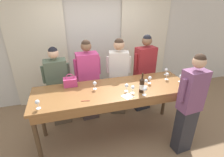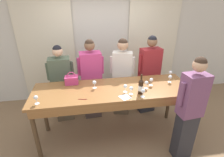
{
  "view_description": "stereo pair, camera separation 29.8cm",
  "coord_description": "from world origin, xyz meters",
  "px_view_note": "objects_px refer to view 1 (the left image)",
  "views": [
    {
      "loc": [
        -0.72,
        -2.51,
        2.46
      ],
      "look_at": [
        0.0,
        0.08,
        1.18
      ],
      "focal_mm": 28.0,
      "sensor_mm": 36.0,
      "label": 1
    },
    {
      "loc": [
        -0.43,
        -2.58,
        2.46
      ],
      "look_at": [
        0.0,
        0.08,
        1.18
      ],
      "focal_mm": 28.0,
      "sensor_mm": 36.0,
      "label": 2
    }
  ],
  "objects_px": {
    "wine_glass_front_mid": "(95,84)",
    "wine_glass_back_mid": "(150,78)",
    "wine_bottle": "(142,85)",
    "wine_glass_center_right": "(166,70)",
    "wine_glass_by_bottle": "(37,102)",
    "wine_glass_front_right": "(191,83)",
    "tasting_bar": "(114,95)",
    "wine_glass_back_left": "(146,81)",
    "handbag": "(70,82)",
    "wine_glass_center_mid": "(133,88)",
    "wine_glass_near_host": "(126,86)",
    "guest_cream_sweater": "(118,76)",
    "wine_glass_front_left": "(145,90)",
    "wine_glass_back_right": "(167,75)",
    "guest_striped_shirt": "(144,74)",
    "host_pouring": "(189,106)",
    "wine_glass_center_left": "(181,77)",
    "guest_pink_top": "(88,81)",
    "guest_olive_jacket": "(58,87)"
  },
  "relations": [
    {
      "from": "tasting_bar",
      "to": "wine_glass_center_right",
      "type": "height_order",
      "value": "wine_glass_center_right"
    },
    {
      "from": "wine_glass_back_right",
      "to": "wine_glass_front_left",
      "type": "bearing_deg",
      "value": -147.43
    },
    {
      "from": "wine_glass_back_mid",
      "to": "guest_olive_jacket",
      "type": "xyz_separation_m",
      "value": [
        -1.61,
        0.69,
        -0.3
      ]
    },
    {
      "from": "wine_glass_back_mid",
      "to": "guest_cream_sweater",
      "type": "height_order",
      "value": "guest_cream_sweater"
    },
    {
      "from": "wine_glass_center_mid",
      "to": "wine_glass_back_right",
      "type": "bearing_deg",
      "value": 20.77
    },
    {
      "from": "wine_bottle",
      "to": "wine_glass_center_right",
      "type": "relative_size",
      "value": 2.42
    },
    {
      "from": "wine_glass_center_mid",
      "to": "handbag",
      "type": "bearing_deg",
      "value": 150.86
    },
    {
      "from": "wine_glass_back_left",
      "to": "guest_cream_sweater",
      "type": "distance_m",
      "value": 0.85
    },
    {
      "from": "tasting_bar",
      "to": "wine_glass_back_left",
      "type": "xyz_separation_m",
      "value": [
        0.56,
        -0.05,
        0.21
      ]
    },
    {
      "from": "wine_glass_near_host",
      "to": "guest_cream_sweater",
      "type": "distance_m",
      "value": 0.89
    },
    {
      "from": "wine_bottle",
      "to": "guest_cream_sweater",
      "type": "relative_size",
      "value": 0.19
    },
    {
      "from": "guest_olive_jacket",
      "to": "guest_pink_top",
      "type": "relative_size",
      "value": 0.95
    },
    {
      "from": "wine_glass_by_bottle",
      "to": "guest_cream_sweater",
      "type": "bearing_deg",
      "value": 33.36
    },
    {
      "from": "wine_glass_front_mid",
      "to": "wine_glass_front_right",
      "type": "bearing_deg",
      "value": -14.73
    },
    {
      "from": "wine_glass_by_bottle",
      "to": "guest_olive_jacket",
      "type": "xyz_separation_m",
      "value": [
        0.24,
        0.98,
        -0.3
      ]
    },
    {
      "from": "handbag",
      "to": "wine_glass_center_mid",
      "type": "relative_size",
      "value": 1.66
    },
    {
      "from": "wine_glass_back_right",
      "to": "wine_bottle",
      "type": "bearing_deg",
      "value": -154.86
    },
    {
      "from": "wine_glass_center_right",
      "to": "wine_glass_back_right",
      "type": "height_order",
      "value": "same"
    },
    {
      "from": "wine_glass_front_mid",
      "to": "wine_glass_back_left",
      "type": "xyz_separation_m",
      "value": [
        0.87,
        -0.15,
        0.0
      ]
    },
    {
      "from": "wine_glass_near_host",
      "to": "wine_glass_by_bottle",
      "type": "xyz_separation_m",
      "value": [
        -1.35,
        -0.13,
        0.0
      ]
    },
    {
      "from": "wine_glass_center_right",
      "to": "guest_pink_top",
      "type": "relative_size",
      "value": 0.08
    },
    {
      "from": "wine_glass_front_left",
      "to": "wine_glass_near_host",
      "type": "distance_m",
      "value": 0.3
    },
    {
      "from": "wine_glass_center_mid",
      "to": "tasting_bar",
      "type": "bearing_deg",
      "value": 141.9
    },
    {
      "from": "guest_olive_jacket",
      "to": "wine_glass_front_left",
      "type": "bearing_deg",
      "value": -37.69
    },
    {
      "from": "wine_bottle",
      "to": "wine_glass_center_left",
      "type": "distance_m",
      "value": 0.86
    },
    {
      "from": "tasting_bar",
      "to": "wine_glass_front_left",
      "type": "relative_size",
      "value": 19.44
    },
    {
      "from": "tasting_bar",
      "to": "wine_glass_by_bottle",
      "type": "distance_m",
      "value": 1.22
    },
    {
      "from": "wine_glass_by_bottle",
      "to": "handbag",
      "type": "bearing_deg",
      "value": 50.45
    },
    {
      "from": "wine_glass_front_mid",
      "to": "wine_glass_back_mid",
      "type": "relative_size",
      "value": 1.0
    },
    {
      "from": "wine_glass_center_right",
      "to": "guest_striped_shirt",
      "type": "height_order",
      "value": "guest_striped_shirt"
    },
    {
      "from": "wine_glass_center_left",
      "to": "wine_glass_by_bottle",
      "type": "height_order",
      "value": "same"
    },
    {
      "from": "wine_glass_front_left",
      "to": "wine_glass_center_right",
      "type": "height_order",
      "value": "same"
    },
    {
      "from": "wine_glass_back_mid",
      "to": "wine_glass_back_left",
      "type": "bearing_deg",
      "value": -141.6
    },
    {
      "from": "wine_glass_back_right",
      "to": "wine_glass_back_left",
      "type": "bearing_deg",
      "value": -162.6
    },
    {
      "from": "wine_glass_center_left",
      "to": "wine_glass_back_left",
      "type": "relative_size",
      "value": 1.0
    },
    {
      "from": "wine_glass_by_bottle",
      "to": "wine_glass_front_right",
      "type": "bearing_deg",
      "value": -1.53
    },
    {
      "from": "wine_bottle",
      "to": "wine_glass_front_right",
      "type": "xyz_separation_m",
      "value": [
        0.85,
        -0.11,
        -0.03
      ]
    },
    {
      "from": "wine_bottle",
      "to": "wine_glass_by_bottle",
      "type": "height_order",
      "value": "wine_bottle"
    },
    {
      "from": "handbag",
      "to": "wine_glass_back_mid",
      "type": "height_order",
      "value": "handbag"
    },
    {
      "from": "wine_glass_front_left",
      "to": "wine_glass_front_right",
      "type": "xyz_separation_m",
      "value": [
        0.85,
        -0.0,
        0.0
      ]
    },
    {
      "from": "wine_glass_center_right",
      "to": "wine_glass_by_bottle",
      "type": "xyz_separation_m",
      "value": [
        -2.34,
        -0.55,
        0.0
      ]
    },
    {
      "from": "wine_bottle",
      "to": "wine_glass_front_mid",
      "type": "bearing_deg",
      "value": 157.19
    },
    {
      "from": "wine_glass_by_bottle",
      "to": "guest_olive_jacket",
      "type": "bearing_deg",
      "value": 76.24
    },
    {
      "from": "wine_glass_center_mid",
      "to": "wine_glass_near_host",
      "type": "relative_size",
      "value": 1.0
    },
    {
      "from": "guest_cream_sweater",
      "to": "host_pouring",
      "type": "xyz_separation_m",
      "value": [
        0.74,
        -1.34,
        -0.0
      ]
    },
    {
      "from": "wine_glass_back_left",
      "to": "guest_pink_top",
      "type": "height_order",
      "value": "guest_pink_top"
    },
    {
      "from": "wine_glass_front_left",
      "to": "guest_cream_sweater",
      "type": "xyz_separation_m",
      "value": [
        -0.1,
        1.04,
        -0.22
      ]
    },
    {
      "from": "wine_glass_front_mid",
      "to": "host_pouring",
      "type": "distance_m",
      "value": 1.55
    },
    {
      "from": "wine_glass_center_right",
      "to": "guest_striped_shirt",
      "type": "xyz_separation_m",
      "value": [
        -0.26,
        0.43,
        -0.23
      ]
    },
    {
      "from": "handbag",
      "to": "wine_glass_front_mid",
      "type": "xyz_separation_m",
      "value": [
        0.39,
        -0.23,
        0.02
      ]
    }
  ]
}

